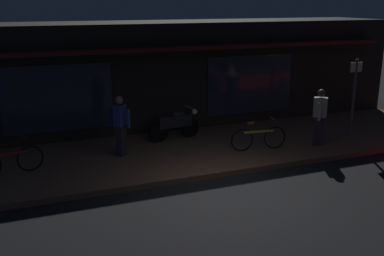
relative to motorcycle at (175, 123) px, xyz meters
name	(u,v)px	position (x,y,z in m)	size (l,w,h in m)	color
ground_plane	(229,195)	(-0.13, -4.06, -0.65)	(60.00, 60.00, 0.00)	black
sidewalk_slab	(183,152)	(-0.13, -1.06, -0.57)	(18.00, 4.00, 0.15)	brown
storefront_building	(149,75)	(-0.13, 2.33, 1.16)	(18.00, 3.30, 3.60)	black
motorcycle	(175,123)	(0.00, 0.00, 0.00)	(1.70, 0.57, 0.97)	black
bicycle_parked	(9,161)	(-4.76, -1.34, -0.14)	(1.63, 0.51, 0.91)	black
bicycle_extra	(258,138)	(1.86, -1.86, -0.14)	(1.65, 0.42, 0.91)	black
person_photographer	(120,125)	(-1.89, -0.88, 0.38)	(0.52, 0.47, 1.67)	#28232D
person_bystander	(320,116)	(3.76, -2.07, 0.38)	(0.46, 0.52, 1.67)	#28232D
sign_post	(354,92)	(5.42, -1.52, 0.86)	(0.44, 0.09, 2.40)	#47474C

